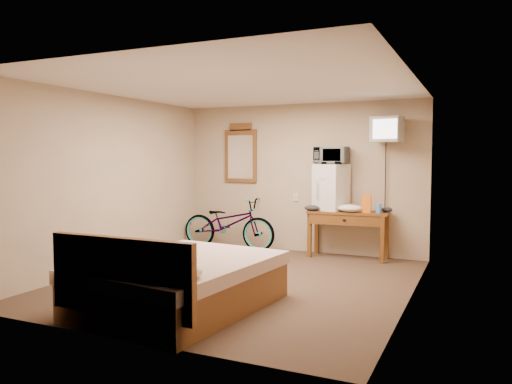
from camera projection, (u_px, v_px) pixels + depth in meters
room at (241, 185)px, 6.37m from camera, size 4.60×4.64×2.50m
desk at (347, 220)px, 7.87m from camera, size 1.27×0.54×0.75m
mini_fridge at (331, 187)px, 8.01m from camera, size 0.56×0.55×0.74m
microwave at (331, 155)px, 7.98m from camera, size 0.51×0.36×0.28m
snack_bag at (367, 204)px, 7.68m from camera, size 0.14×0.08×0.27m
blue_cup at (379, 208)px, 7.62m from camera, size 0.08×0.08×0.14m
cloth_cream at (350, 208)px, 7.76m from camera, size 0.39×0.30×0.12m
cloth_dark_a at (312, 208)px, 7.93m from camera, size 0.25×0.19×0.09m
cloth_dark_b at (387, 210)px, 7.73m from camera, size 0.17×0.14×0.08m
crt_television at (387, 130)px, 7.55m from camera, size 0.48×0.58×0.38m
wall_mirror at (241, 154)px, 8.87m from camera, size 0.62×0.04×1.05m
bicycle at (229, 223)px, 8.70m from camera, size 1.74×0.66×0.90m
bed at (177, 282)px, 5.23m from camera, size 1.76×2.21×0.90m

